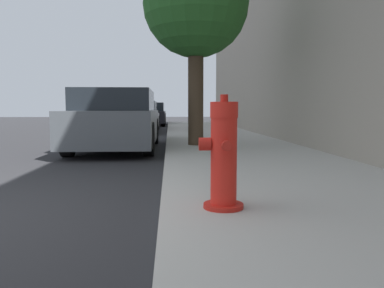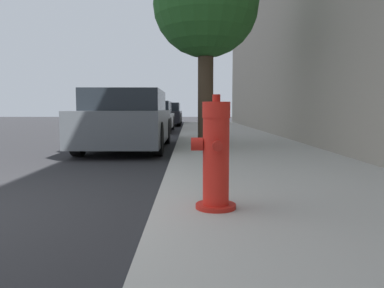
# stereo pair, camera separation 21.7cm
# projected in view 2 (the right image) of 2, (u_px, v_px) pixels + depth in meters

# --- Properties ---
(sidewalk_slab) EXTENTS (2.93, 40.00, 0.14)m
(sidewalk_slab) POSITION_uv_depth(u_px,v_px,m) (333.00, 216.00, 3.02)
(sidewalk_slab) COLOR #A8A59E
(sidewalk_slab) RESTS_ON ground_plane
(fire_hydrant) EXTENTS (0.36, 0.37, 0.91)m
(fire_hydrant) POSITION_uv_depth(u_px,v_px,m) (216.00, 157.00, 2.97)
(fire_hydrant) COLOR red
(fire_hydrant) RESTS_ON sidewalk_slab
(parked_car_near) EXTENTS (1.78, 4.25, 1.35)m
(parked_car_near) POSITION_uv_depth(u_px,v_px,m) (128.00, 120.00, 8.65)
(parked_car_near) COLOR #4C5156
(parked_car_near) RESTS_ON ground_plane
(parked_car_mid) EXTENTS (1.89, 4.31, 1.23)m
(parked_car_mid) POSITION_uv_depth(u_px,v_px,m) (150.00, 117.00, 15.34)
(parked_car_mid) COLOR #B7B7BC
(parked_car_mid) RESTS_ON ground_plane
(parked_car_far) EXTENTS (1.81, 4.52, 1.26)m
(parked_car_far) POSITION_uv_depth(u_px,v_px,m) (165.00, 114.00, 20.93)
(parked_car_far) COLOR black
(parked_car_far) RESTS_ON ground_plane
(street_tree_near) EXTENTS (2.27, 2.27, 4.17)m
(street_tree_near) POSITION_uv_depth(u_px,v_px,m) (206.00, 6.00, 8.01)
(street_tree_near) COLOR #423323
(street_tree_near) RESTS_ON sidewalk_slab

